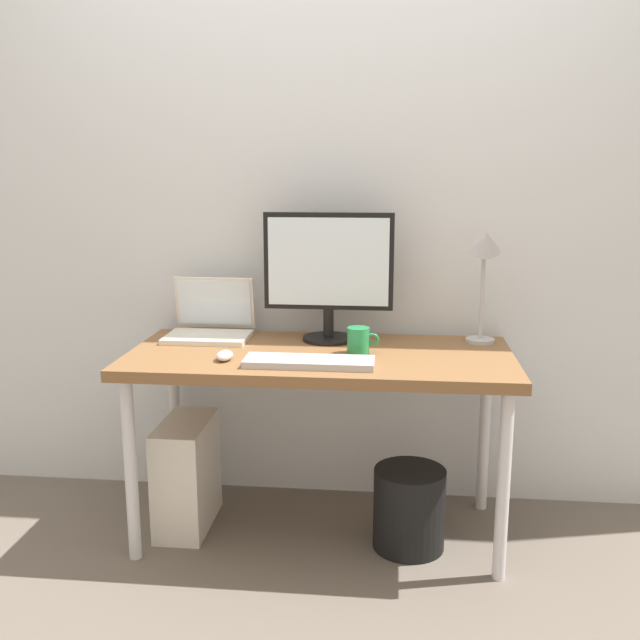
{
  "coord_description": "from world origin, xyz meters",
  "views": [
    {
      "loc": [
        0.26,
        -2.51,
        1.36
      ],
      "look_at": [
        0.0,
        0.0,
        0.83
      ],
      "focal_mm": 40.37,
      "sensor_mm": 36.0,
      "label": 1
    }
  ],
  "objects_px": {
    "desk_lamp": "(485,259)",
    "mouse": "(225,355)",
    "computer_tower": "(187,474)",
    "monitor": "(329,270)",
    "wastebasket": "(409,508)",
    "coffee_mug": "(359,341)",
    "desk": "(320,370)",
    "keyboard": "(309,362)",
    "laptop": "(211,322)"
  },
  "relations": [
    {
      "from": "desk_lamp",
      "to": "mouse",
      "type": "xyz_separation_m",
      "value": [
        -0.91,
        -0.33,
        -0.31
      ]
    },
    {
      "from": "mouse",
      "to": "computer_tower",
      "type": "xyz_separation_m",
      "value": [
        -0.2,
        0.14,
        -0.51
      ]
    },
    {
      "from": "monitor",
      "to": "computer_tower",
      "type": "relative_size",
      "value": 1.17
    },
    {
      "from": "monitor",
      "to": "wastebasket",
      "type": "xyz_separation_m",
      "value": [
        0.32,
        -0.27,
        -0.83
      ]
    },
    {
      "from": "desk_lamp",
      "to": "computer_tower",
      "type": "relative_size",
      "value": 1.09
    },
    {
      "from": "coffee_mug",
      "to": "wastebasket",
      "type": "bearing_deg",
      "value": -21.73
    },
    {
      "from": "computer_tower",
      "to": "coffee_mug",
      "type": "bearing_deg",
      "value": -0.33
    },
    {
      "from": "desk",
      "to": "computer_tower",
      "type": "height_order",
      "value": "desk"
    },
    {
      "from": "desk_lamp",
      "to": "keyboard",
      "type": "height_order",
      "value": "desk_lamp"
    },
    {
      "from": "desk_lamp",
      "to": "keyboard",
      "type": "bearing_deg",
      "value": -149.26
    },
    {
      "from": "desk",
      "to": "desk_lamp",
      "type": "bearing_deg",
      "value": 17.42
    },
    {
      "from": "desk",
      "to": "wastebasket",
      "type": "distance_m",
      "value": 0.6
    },
    {
      "from": "desk",
      "to": "keyboard",
      "type": "xyz_separation_m",
      "value": [
        -0.02,
        -0.18,
        0.08
      ]
    },
    {
      "from": "desk",
      "to": "wastebasket",
      "type": "relative_size",
      "value": 4.63
    },
    {
      "from": "desk",
      "to": "keyboard",
      "type": "height_order",
      "value": "keyboard"
    },
    {
      "from": "keyboard",
      "to": "computer_tower",
      "type": "height_order",
      "value": "keyboard"
    },
    {
      "from": "desk",
      "to": "keyboard",
      "type": "relative_size",
      "value": 3.16
    },
    {
      "from": "desk_lamp",
      "to": "keyboard",
      "type": "relative_size",
      "value": 1.04
    },
    {
      "from": "keyboard",
      "to": "wastebasket",
      "type": "distance_m",
      "value": 0.68
    },
    {
      "from": "keyboard",
      "to": "wastebasket",
      "type": "xyz_separation_m",
      "value": [
        0.35,
        0.1,
        -0.57
      ]
    },
    {
      "from": "keyboard",
      "to": "coffee_mug",
      "type": "distance_m",
      "value": 0.24
    },
    {
      "from": "coffee_mug",
      "to": "laptop",
      "type": "bearing_deg",
      "value": 161.08
    },
    {
      "from": "monitor",
      "to": "mouse",
      "type": "distance_m",
      "value": 0.53
    },
    {
      "from": "keyboard",
      "to": "desk_lamp",
      "type": "bearing_deg",
      "value": 30.74
    },
    {
      "from": "mouse",
      "to": "monitor",
      "type": "bearing_deg",
      "value": 44.62
    },
    {
      "from": "monitor",
      "to": "computer_tower",
      "type": "distance_m",
      "value": 0.95
    },
    {
      "from": "coffee_mug",
      "to": "desk",
      "type": "bearing_deg",
      "value": 179.08
    },
    {
      "from": "desk_lamp",
      "to": "laptop",
      "type": "bearing_deg",
      "value": 179.19
    },
    {
      "from": "computer_tower",
      "to": "wastebasket",
      "type": "xyz_separation_m",
      "value": [
        0.85,
        -0.08,
        -0.06
      ]
    },
    {
      "from": "monitor",
      "to": "coffee_mug",
      "type": "distance_m",
      "value": 0.32
    },
    {
      "from": "laptop",
      "to": "wastebasket",
      "type": "relative_size",
      "value": 1.07
    },
    {
      "from": "keyboard",
      "to": "mouse",
      "type": "height_order",
      "value": "mouse"
    },
    {
      "from": "desk_lamp",
      "to": "coffee_mug",
      "type": "bearing_deg",
      "value": -157.45
    },
    {
      "from": "desk_lamp",
      "to": "mouse",
      "type": "bearing_deg",
      "value": -160.22
    },
    {
      "from": "mouse",
      "to": "computer_tower",
      "type": "distance_m",
      "value": 0.57
    },
    {
      "from": "desk",
      "to": "coffee_mug",
      "type": "bearing_deg",
      "value": -0.92
    },
    {
      "from": "monitor",
      "to": "laptop",
      "type": "height_order",
      "value": "monitor"
    },
    {
      "from": "desk",
      "to": "laptop",
      "type": "distance_m",
      "value": 0.51
    },
    {
      "from": "monitor",
      "to": "desk",
      "type": "bearing_deg",
      "value": -94.09
    },
    {
      "from": "desk_lamp",
      "to": "keyboard",
      "type": "xyz_separation_m",
      "value": [
        -0.61,
        -0.36,
        -0.31
      ]
    },
    {
      "from": "monitor",
      "to": "desk_lamp",
      "type": "bearing_deg",
      "value": 0.07
    },
    {
      "from": "keyboard",
      "to": "monitor",
      "type": "bearing_deg",
      "value": 84.97
    },
    {
      "from": "desk",
      "to": "monitor",
      "type": "height_order",
      "value": "monitor"
    },
    {
      "from": "laptop",
      "to": "desk_lamp",
      "type": "relative_size",
      "value": 0.7
    },
    {
      "from": "computer_tower",
      "to": "wastebasket",
      "type": "height_order",
      "value": "computer_tower"
    },
    {
      "from": "keyboard",
      "to": "laptop",
      "type": "bearing_deg",
      "value": 138.95
    },
    {
      "from": "desk",
      "to": "computer_tower",
      "type": "relative_size",
      "value": 3.31
    },
    {
      "from": "laptop",
      "to": "desk",
      "type": "bearing_deg",
      "value": -23.9
    },
    {
      "from": "mouse",
      "to": "wastebasket",
      "type": "bearing_deg",
      "value": 5.43
    },
    {
      "from": "mouse",
      "to": "wastebasket",
      "type": "xyz_separation_m",
      "value": [
        0.65,
        0.06,
        -0.57
      ]
    }
  ]
}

